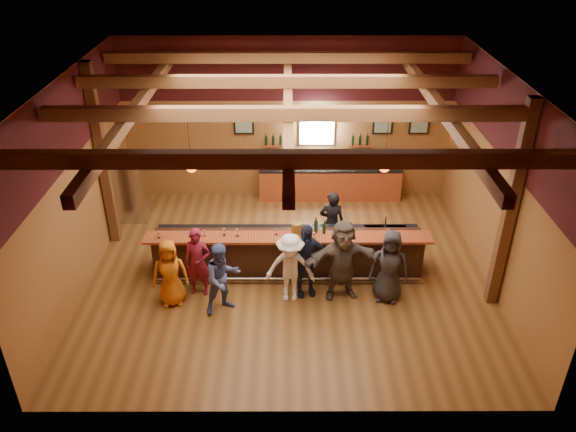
{
  "coord_description": "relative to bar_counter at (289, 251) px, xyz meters",
  "views": [
    {
      "loc": [
        -0.03,
        -10.59,
        7.57
      ],
      "look_at": [
        0.0,
        0.3,
        1.35
      ],
      "focal_mm": 35.0,
      "sensor_mm": 36.0,
      "label": 1
    }
  ],
  "objects": [
    {
      "name": "bottle_a",
      "position": [
        0.78,
        -0.2,
        0.71
      ],
      "size": [
        0.07,
        0.07,
        0.32
      ],
      "color": "black",
      "rests_on": "bar_counter"
    },
    {
      "name": "glass_g",
      "position": [
        1.35,
        -0.21,
        0.73
      ],
      "size": [
        0.09,
        0.09,
        0.19
      ],
      "color": "silver",
      "rests_on": "bar_counter"
    },
    {
      "name": "back_bar_cabinet",
      "position": [
        1.18,
        3.57,
        -0.05
      ],
      "size": [
        4.0,
        0.52,
        0.95
      ],
      "color": "#90371A",
      "rests_on": "ground"
    },
    {
      "name": "customer_white",
      "position": [
        0.03,
        -1.08,
        0.28
      ],
      "size": [
        1.05,
        0.63,
        1.6
      ],
      "primitive_type": "imported",
      "rotation": [
        0.0,
        0.0,
        -0.04
      ],
      "color": "white",
      "rests_on": "ground"
    },
    {
      "name": "customer_denim",
      "position": [
        -1.36,
        -1.44,
        0.28
      ],
      "size": [
        0.98,
        0.92,
        1.61
      ],
      "primitive_type": "imported",
      "rotation": [
        0.0,
        0.0,
        0.52
      ],
      "color": "#4E5C9C",
      "rests_on": "ground"
    },
    {
      "name": "glass_a",
      "position": [
        -2.82,
        -0.38,
        0.71
      ],
      "size": [
        0.08,
        0.08,
        0.17
      ],
      "color": "silver",
      "rests_on": "bar_counter"
    },
    {
      "name": "glass_c",
      "position": [
        -1.41,
        -0.28,
        0.72
      ],
      "size": [
        0.08,
        0.08,
        0.19
      ],
      "color": "silver",
      "rests_on": "bar_counter"
    },
    {
      "name": "window",
      "position": [
        0.78,
        3.8,
        1.53
      ],
      "size": [
        0.95,
        0.09,
        0.95
      ],
      "color": "silver",
      "rests_on": "room"
    },
    {
      "name": "bar_counter",
      "position": [
        0.0,
        0.0,
        0.0
      ],
      "size": [
        6.3,
        1.07,
        1.11
      ],
      "color": "black",
      "rests_on": "ground"
    },
    {
      "name": "customer_dark",
      "position": [
        2.11,
        -1.07,
        0.31
      ],
      "size": [
        0.91,
        0.69,
        1.67
      ],
      "primitive_type": "imported",
      "rotation": [
        0.0,
        0.0,
        -0.21
      ],
      "color": "#2B2B2E",
      "rests_on": "ground"
    },
    {
      "name": "customer_navy",
      "position": [
        0.35,
        -0.88,
        0.34
      ],
      "size": [
        1.07,
        0.6,
        1.73
      ],
      "primitive_type": "imported",
      "rotation": [
        0.0,
        0.0,
        0.18
      ],
      "color": "#1C2138",
      "rests_on": "ground"
    },
    {
      "name": "glass_e",
      "position": [
        -0.28,
        -0.25,
        0.71
      ],
      "size": [
        0.08,
        0.08,
        0.17
      ],
      "color": "silver",
      "rests_on": "bar_counter"
    },
    {
      "name": "customer_brown",
      "position": [
        1.13,
        -0.96,
        0.4
      ],
      "size": [
        1.77,
        0.79,
        1.84
      ],
      "primitive_type": "imported",
      "rotation": [
        0.0,
        0.0,
        0.15
      ],
      "color": "#5A5048",
      "rests_on": "ground"
    },
    {
      "name": "glass_f",
      "position": [
        0.55,
        -0.42,
        0.71
      ],
      "size": [
        0.07,
        0.07,
        0.17
      ],
      "color": "silver",
      "rests_on": "bar_counter"
    },
    {
      "name": "pendant_lights",
      "position": [
        -0.02,
        -0.15,
        2.19
      ],
      "size": [
        4.24,
        0.24,
        1.37
      ],
      "color": "black",
      "rests_on": "room"
    },
    {
      "name": "stainless_fridge",
      "position": [
        -4.12,
        2.45,
        0.38
      ],
      "size": [
        0.7,
        0.7,
        1.8
      ],
      "primitive_type": "cube",
      "color": "silver",
      "rests_on": "ground"
    },
    {
      "name": "glass_d",
      "position": [
        -1.12,
        -0.32,
        0.73
      ],
      "size": [
        0.09,
        0.09,
        0.19
      ],
      "color": "silver",
      "rests_on": "bar_counter"
    },
    {
      "name": "wine_shelves",
      "position": [
        0.78,
        3.73,
        1.1
      ],
      "size": [
        3.0,
        0.18,
        0.3
      ],
      "color": "#90371A",
      "rests_on": "room"
    },
    {
      "name": "glass_h",
      "position": [
        2.16,
        -0.32,
        0.73
      ],
      "size": [
        0.09,
        0.09,
        0.2
      ],
      "color": "silver",
      "rests_on": "bar_counter"
    },
    {
      "name": "customer_orange",
      "position": [
        -2.47,
        -1.2,
        0.24
      ],
      "size": [
        0.81,
        0.59,
        1.53
      ],
      "primitive_type": "imported",
      "rotation": [
        0.0,
        0.0,
        0.14
      ],
      "color": "orange",
      "rests_on": "ground"
    },
    {
      "name": "ice_bucket",
      "position": [
        0.18,
        -0.19,
        0.72
      ],
      "size": [
        0.24,
        0.24,
        0.26
      ],
      "primitive_type": "cylinder",
      "color": "olive",
      "rests_on": "bar_counter"
    },
    {
      "name": "room",
      "position": [
        -0.02,
        -0.09,
        2.69
      ],
      "size": [
        9.04,
        9.0,
        4.52
      ],
      "color": "brown",
      "rests_on": "ground"
    },
    {
      "name": "bottle_b",
      "position": [
        0.59,
        -0.17,
        0.74
      ],
      "size": [
        0.08,
        0.08,
        0.39
      ],
      "color": "black",
      "rests_on": "bar_counter"
    },
    {
      "name": "framed_pictures",
      "position": [
        1.65,
        3.79,
        1.58
      ],
      "size": [
        5.35,
        0.05,
        0.45
      ],
      "color": "black",
      "rests_on": "room"
    },
    {
      "name": "glass_b",
      "position": [
        -1.85,
        -0.31,
        0.71
      ],
      "size": [
        0.07,
        0.07,
        0.16
      ],
      "color": "silver",
      "rests_on": "bar_counter"
    },
    {
      "name": "customer_redvest",
      "position": [
        -1.94,
        -0.86,
        0.28
      ],
      "size": [
        0.62,
        0.44,
        1.6
      ],
      "primitive_type": "imported",
      "rotation": [
        0.0,
        0.0,
        -0.1
      ],
      "color": "maroon",
      "rests_on": "ground"
    },
    {
      "name": "bartender",
      "position": [
        1.03,
        0.75,
        0.29
      ],
      "size": [
        0.63,
        0.44,
        1.63
      ],
      "primitive_type": "imported",
      "rotation": [
        0.0,
        0.0,
        3.05
      ],
      "color": "black",
      "rests_on": "ground"
    }
  ]
}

